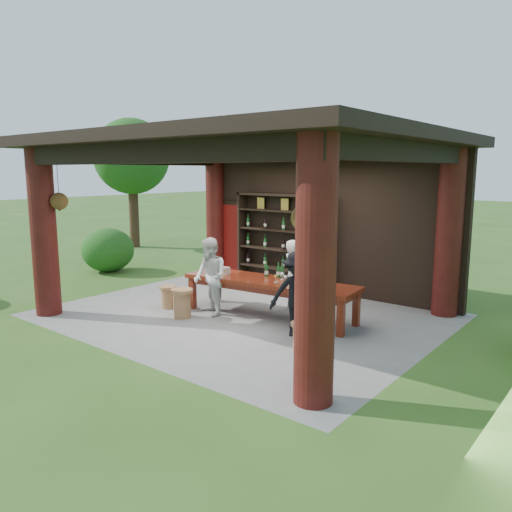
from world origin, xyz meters
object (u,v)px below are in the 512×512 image
Objects in this scene: wine_shelf at (283,241)px; napkin_basket at (223,270)px; tasting_table at (270,285)px; host at (293,275)px; guest_man at (297,294)px; stool_near_right at (301,336)px; stool_far_left at (168,296)px; guest_woman at (210,277)px; stool_near_left at (182,303)px.

napkin_basket is (0.14, -2.36, -0.35)m from wine_shelf.
tasting_table is 14.08× the size of napkin_basket.
guest_man is (1.00, -1.32, 0.01)m from host.
tasting_table is at bearing 109.04° from host.
stool_near_right is at bearing -50.61° from wine_shelf.
stool_far_left is 1.19m from guest_woman.
stool_near_right is 2.93m from napkin_basket.
stool_far_left is at bearing 146.17° from guest_man.
napkin_basket is (0.20, 0.99, 0.52)m from stool_near_left.
napkin_basket is (-2.19, 0.48, 0.07)m from guest_man.
napkin_basket is at bearing -173.52° from tasting_table.
wine_shelf is 4.62× the size of stool_near_left.
host is (1.33, -1.51, -0.43)m from wine_shelf.
host is at bearing 36.08° from stool_far_left.
host is (0.06, 0.72, 0.10)m from tasting_table.
guest_man is (2.07, 0.03, -0.03)m from guest_woman.
host is 0.98× the size of guest_man.
stool_near_right is 0.91m from guest_man.
wine_shelf is at bearing 93.45° from napkin_basket.
stool_far_left is 2.67m from host.
napkin_basket is at bearing 158.29° from stool_near_right.
wine_shelf reaches higher than guest_woman.
guest_woman is at bearing -77.39° from napkin_basket.
wine_shelf is 1.69× the size of guest_woman.
guest_woman is (0.31, 0.48, 0.48)m from stool_near_left.
stool_near_right is 1.80× the size of napkin_basket.
wine_shelf is 10.16× the size of napkin_basket.
host is (2.12, 1.55, 0.49)m from stool_far_left.
stool_near_right is 3.62m from stool_far_left.
stool_far_left is 0.32× the size of guest_man.
napkin_basket reaches higher than stool_far_left.
guest_man is (2.38, 0.51, 0.45)m from stool_near_left.
wine_shelf reaches higher than stool_far_left.
host is at bearing 35.42° from napkin_basket.
guest_woman is at bearing -84.90° from wine_shelf.
host is at bearing 127.79° from stool_near_right.
host is 1.46m from napkin_basket.
stool_far_left is 0.30× the size of guest_woman.
tasting_table is 1.99m from stool_near_right.
guest_woman reaches higher than host.
guest_woman reaches higher than stool_near_left.
stool_far_left is at bearing 60.21° from host.
guest_man is at bearing 4.11° from stool_far_left.
wine_shelf is 4.52m from stool_near_right.
stool_far_left is 3.17m from guest_man.
guest_man is (2.33, -2.84, -0.42)m from wine_shelf.
host is at bearing 52.96° from stool_near_left.
stool_far_left is (-2.06, -0.83, -0.38)m from tasting_table.
guest_woman is (1.05, 0.19, 0.53)m from stool_far_left.
guest_woman reaches higher than napkin_basket.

